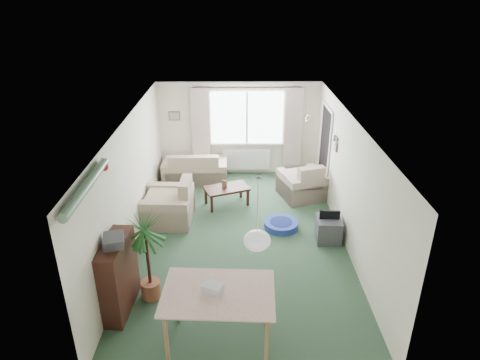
{
  "coord_description": "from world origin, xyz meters",
  "views": [
    {
      "loc": [
        -0.07,
        -7.05,
        4.56
      ],
      "look_at": [
        0.0,
        0.3,
        1.15
      ],
      "focal_mm": 32.0,
      "sensor_mm": 36.0,
      "label": 1
    }
  ],
  "objects_px": {
    "armchair_left": "(167,200)",
    "tv_cube": "(328,229)",
    "coffee_table": "(227,196)",
    "dining_table": "(219,319)",
    "bookshelf": "(118,276)",
    "sofa": "(195,166)",
    "houseplant": "(148,256)",
    "pet_bed": "(281,225)",
    "armchair_corner": "(303,179)"
  },
  "relations": [
    {
      "from": "sofa",
      "to": "armchair_left",
      "type": "xyz_separation_m",
      "value": [
        -0.4,
        -1.95,
        0.07
      ]
    },
    {
      "from": "coffee_table",
      "to": "dining_table",
      "type": "height_order",
      "value": "dining_table"
    },
    {
      "from": "armchair_left",
      "to": "tv_cube",
      "type": "relative_size",
      "value": 2.05
    },
    {
      "from": "tv_cube",
      "to": "sofa",
      "type": "bearing_deg",
      "value": 138.38
    },
    {
      "from": "bookshelf",
      "to": "houseplant",
      "type": "bearing_deg",
      "value": 35.55
    },
    {
      "from": "houseplant",
      "to": "dining_table",
      "type": "distance_m",
      "value": 1.52
    },
    {
      "from": "coffee_table",
      "to": "armchair_left",
      "type": "bearing_deg",
      "value": -151.06
    },
    {
      "from": "armchair_corner",
      "to": "bookshelf",
      "type": "distance_m",
      "value": 5.0
    },
    {
      "from": "bookshelf",
      "to": "dining_table",
      "type": "xyz_separation_m",
      "value": [
        1.53,
        -0.72,
        -0.16
      ]
    },
    {
      "from": "sofa",
      "to": "houseplant",
      "type": "xyz_separation_m",
      "value": [
        -0.33,
        -4.38,
        0.38
      ]
    },
    {
      "from": "bookshelf",
      "to": "dining_table",
      "type": "relative_size",
      "value": 0.86
    },
    {
      "from": "houseplant",
      "to": "tv_cube",
      "type": "distance_m",
      "value": 3.57
    },
    {
      "from": "armchair_corner",
      "to": "tv_cube",
      "type": "bearing_deg",
      "value": 79.09
    },
    {
      "from": "pet_bed",
      "to": "houseplant",
      "type": "bearing_deg",
      "value": -137.48
    },
    {
      "from": "armchair_corner",
      "to": "pet_bed",
      "type": "relative_size",
      "value": 1.42
    },
    {
      "from": "tv_cube",
      "to": "armchair_left",
      "type": "bearing_deg",
      "value": 168.9
    },
    {
      "from": "armchair_left",
      "to": "dining_table",
      "type": "height_order",
      "value": "armchair_left"
    },
    {
      "from": "bookshelf",
      "to": "dining_table",
      "type": "bearing_deg",
      "value": -21.25
    },
    {
      "from": "coffee_table",
      "to": "bookshelf",
      "type": "relative_size",
      "value": 0.8
    },
    {
      "from": "sofa",
      "to": "dining_table",
      "type": "distance_m",
      "value": 5.41
    },
    {
      "from": "houseplant",
      "to": "pet_bed",
      "type": "relative_size",
      "value": 2.24
    },
    {
      "from": "sofa",
      "to": "armchair_left",
      "type": "height_order",
      "value": "armchair_left"
    },
    {
      "from": "dining_table",
      "to": "pet_bed",
      "type": "distance_m",
      "value": 3.28
    },
    {
      "from": "coffee_table",
      "to": "bookshelf",
      "type": "xyz_separation_m",
      "value": [
        -1.55,
        -3.34,
        0.38
      ]
    },
    {
      "from": "armchair_corner",
      "to": "pet_bed",
      "type": "bearing_deg",
      "value": 47.99
    },
    {
      "from": "coffee_table",
      "to": "houseplant",
      "type": "relative_size",
      "value": 0.62
    },
    {
      "from": "tv_cube",
      "to": "houseplant",
      "type": "bearing_deg",
      "value": -149.69
    },
    {
      "from": "armchair_left",
      "to": "tv_cube",
      "type": "xyz_separation_m",
      "value": [
        3.2,
        -0.8,
        -0.24
      ]
    },
    {
      "from": "bookshelf",
      "to": "houseplant",
      "type": "distance_m",
      "value": 0.51
    },
    {
      "from": "armchair_left",
      "to": "dining_table",
      "type": "bearing_deg",
      "value": 21.97
    },
    {
      "from": "dining_table",
      "to": "tv_cube",
      "type": "height_order",
      "value": "dining_table"
    },
    {
      "from": "bookshelf",
      "to": "tv_cube",
      "type": "distance_m",
      "value": 4.02
    },
    {
      "from": "sofa",
      "to": "armchair_left",
      "type": "bearing_deg",
      "value": 77.98
    },
    {
      "from": "armchair_left",
      "to": "tv_cube",
      "type": "bearing_deg",
      "value": 78.73
    },
    {
      "from": "dining_table",
      "to": "pet_bed",
      "type": "relative_size",
      "value": 2.0
    },
    {
      "from": "armchair_corner",
      "to": "houseplant",
      "type": "height_order",
      "value": "houseplant"
    },
    {
      "from": "sofa",
      "to": "tv_cube",
      "type": "height_order",
      "value": "sofa"
    },
    {
      "from": "dining_table",
      "to": "bookshelf",
      "type": "bearing_deg",
      "value": 154.66
    },
    {
      "from": "coffee_table",
      "to": "pet_bed",
      "type": "distance_m",
      "value": 1.52
    },
    {
      "from": "dining_table",
      "to": "tv_cube",
      "type": "relative_size",
      "value": 2.7
    },
    {
      "from": "pet_bed",
      "to": "dining_table",
      "type": "bearing_deg",
      "value": -110.64
    },
    {
      "from": "houseplant",
      "to": "pet_bed",
      "type": "distance_m",
      "value": 3.16
    },
    {
      "from": "sofa",
      "to": "bookshelf",
      "type": "xyz_separation_m",
      "value": [
        -0.74,
        -4.63,
        0.2
      ]
    },
    {
      "from": "armchair_left",
      "to": "bookshelf",
      "type": "xyz_separation_m",
      "value": [
        -0.34,
        -2.67,
        0.13
      ]
    },
    {
      "from": "bookshelf",
      "to": "pet_bed",
      "type": "height_order",
      "value": "bookshelf"
    },
    {
      "from": "armchair_left",
      "to": "dining_table",
      "type": "relative_size",
      "value": 0.76
    },
    {
      "from": "armchair_corner",
      "to": "dining_table",
      "type": "distance_m",
      "value": 4.81
    },
    {
      "from": "sofa",
      "to": "armchair_corner",
      "type": "distance_m",
      "value": 2.72
    },
    {
      "from": "sofa",
      "to": "houseplant",
      "type": "bearing_deg",
      "value": 85.25
    },
    {
      "from": "armchair_left",
      "to": "coffee_table",
      "type": "height_order",
      "value": "armchair_left"
    }
  ]
}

